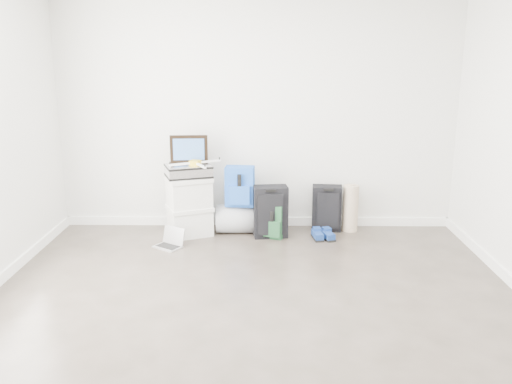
{
  "coord_description": "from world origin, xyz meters",
  "views": [
    {
      "loc": [
        0.07,
        -3.62,
        1.99
      ],
      "look_at": [
        -0.0,
        1.9,
        0.56
      ],
      "focal_mm": 38.0,
      "sensor_mm": 36.0,
      "label": 1
    }
  ],
  "objects_px": {
    "briefcase": "(188,171)",
    "large_suitcase": "(270,212)",
    "duffel_bag": "(240,219)",
    "carry_on": "(327,208)",
    "boxes_stack": "(189,206)",
    "laptop": "(170,242)"
  },
  "relations": [
    {
      "from": "briefcase",
      "to": "carry_on",
      "type": "xyz_separation_m",
      "value": [
        1.55,
        0.18,
        -0.47
      ]
    },
    {
      "from": "large_suitcase",
      "to": "laptop",
      "type": "height_order",
      "value": "large_suitcase"
    },
    {
      "from": "boxes_stack",
      "to": "duffel_bag",
      "type": "relative_size",
      "value": 1.26
    },
    {
      "from": "duffel_bag",
      "to": "large_suitcase",
      "type": "bearing_deg",
      "value": -21.61
    },
    {
      "from": "duffel_bag",
      "to": "laptop",
      "type": "distance_m",
      "value": 0.87
    },
    {
      "from": "boxes_stack",
      "to": "large_suitcase",
      "type": "bearing_deg",
      "value": -26.81
    },
    {
      "from": "boxes_stack",
      "to": "large_suitcase",
      "type": "xyz_separation_m",
      "value": [
        0.9,
        -0.06,
        -0.05
      ]
    },
    {
      "from": "briefcase",
      "to": "duffel_bag",
      "type": "height_order",
      "value": "briefcase"
    },
    {
      "from": "large_suitcase",
      "to": "laptop",
      "type": "distance_m",
      "value": 1.14
    },
    {
      "from": "duffel_bag",
      "to": "carry_on",
      "type": "distance_m",
      "value": 1.0
    },
    {
      "from": "carry_on",
      "to": "large_suitcase",
      "type": "bearing_deg",
      "value": -154.84
    },
    {
      "from": "large_suitcase",
      "to": "boxes_stack",
      "type": "bearing_deg",
      "value": 168.86
    },
    {
      "from": "boxes_stack",
      "to": "laptop",
      "type": "relative_size",
      "value": 1.93
    },
    {
      "from": "briefcase",
      "to": "carry_on",
      "type": "distance_m",
      "value": 1.62
    },
    {
      "from": "duffel_bag",
      "to": "laptop",
      "type": "bearing_deg",
      "value": -146.31
    },
    {
      "from": "carry_on",
      "to": "boxes_stack",
      "type": "bearing_deg",
      "value": -168.07
    },
    {
      "from": "duffel_bag",
      "to": "large_suitcase",
      "type": "xyz_separation_m",
      "value": [
        0.34,
        -0.14,
        0.12
      ]
    },
    {
      "from": "briefcase",
      "to": "carry_on",
      "type": "height_order",
      "value": "briefcase"
    },
    {
      "from": "laptop",
      "to": "briefcase",
      "type": "bearing_deg",
      "value": 102.04
    },
    {
      "from": "duffel_bag",
      "to": "laptop",
      "type": "height_order",
      "value": "duffel_bag"
    },
    {
      "from": "briefcase",
      "to": "large_suitcase",
      "type": "bearing_deg",
      "value": -22.53
    },
    {
      "from": "laptop",
      "to": "duffel_bag",
      "type": "bearing_deg",
      "value": 67.55
    }
  ]
}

